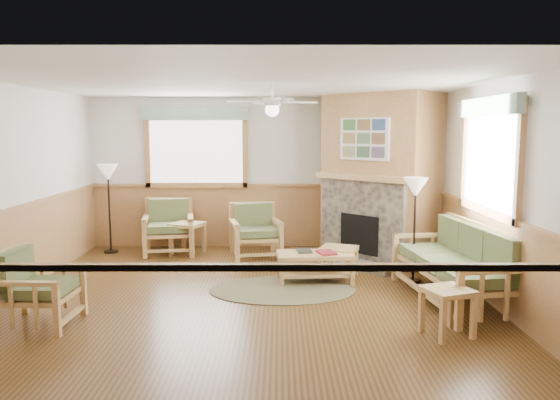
{
  "coord_description": "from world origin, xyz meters",
  "views": [
    {
      "loc": [
        0.39,
        -6.84,
        2.12
      ],
      "look_at": [
        0.4,
        0.7,
        1.15
      ],
      "focal_mm": 35.0,
      "sensor_mm": 36.0,
      "label": 1
    }
  ],
  "objects_px": {
    "floor_lamp_left": "(109,208)",
    "floor_lamp_right": "(414,230)",
    "end_table_sofa": "(447,312)",
    "armchair_left": "(39,287)",
    "sofa": "(453,263)",
    "footstool": "(338,262)",
    "end_table_chairs": "(188,239)",
    "armchair_back_right": "(256,231)",
    "armchair_back_left": "(168,227)",
    "coffee_table": "(315,267)"
  },
  "relations": [
    {
      "from": "armchair_back_left",
      "to": "coffee_table",
      "type": "distance_m",
      "value": 3.04
    },
    {
      "from": "armchair_left",
      "to": "armchair_back_left",
      "type": "bearing_deg",
      "value": -8.84
    },
    {
      "from": "armchair_back_right",
      "to": "floor_lamp_right",
      "type": "relative_size",
      "value": 0.6
    },
    {
      "from": "end_table_chairs",
      "to": "floor_lamp_right",
      "type": "bearing_deg",
      "value": -26.09
    },
    {
      "from": "armchair_back_left",
      "to": "end_table_chairs",
      "type": "relative_size",
      "value": 1.68
    },
    {
      "from": "armchair_back_left",
      "to": "armchair_left",
      "type": "bearing_deg",
      "value": -110.7
    },
    {
      "from": "armchair_back_right",
      "to": "armchair_left",
      "type": "distance_m",
      "value": 3.91
    },
    {
      "from": "armchair_back_left",
      "to": "end_table_chairs",
      "type": "distance_m",
      "value": 0.41
    },
    {
      "from": "armchair_back_right",
      "to": "coffee_table",
      "type": "distance_m",
      "value": 1.8
    },
    {
      "from": "armchair_left",
      "to": "coffee_table",
      "type": "relative_size",
      "value": 0.8
    },
    {
      "from": "armchair_back_right",
      "to": "floor_lamp_right",
      "type": "xyz_separation_m",
      "value": [
        2.28,
        -1.51,
        0.3
      ]
    },
    {
      "from": "end_table_sofa",
      "to": "footstool",
      "type": "xyz_separation_m",
      "value": [
        -0.88,
        2.29,
        -0.03
      ]
    },
    {
      "from": "sofa",
      "to": "end_table_chairs",
      "type": "bearing_deg",
      "value": -131.86
    },
    {
      "from": "armchair_back_left",
      "to": "floor_lamp_left",
      "type": "bearing_deg",
      "value": 167.85
    },
    {
      "from": "armchair_left",
      "to": "coffee_table",
      "type": "xyz_separation_m",
      "value": [
        3.11,
        1.69,
        -0.21
      ]
    },
    {
      "from": "sofa",
      "to": "footstool",
      "type": "height_order",
      "value": "sofa"
    },
    {
      "from": "footstool",
      "to": "armchair_left",
      "type": "bearing_deg",
      "value": -150.31
    },
    {
      "from": "sofa",
      "to": "coffee_table",
      "type": "xyz_separation_m",
      "value": [
        -1.66,
        0.83,
        -0.27
      ]
    },
    {
      "from": "sofa",
      "to": "end_table_sofa",
      "type": "relative_size",
      "value": 4.13
    },
    {
      "from": "floor_lamp_left",
      "to": "floor_lamp_right",
      "type": "relative_size",
      "value": 1.05
    },
    {
      "from": "armchair_left",
      "to": "end_table_chairs",
      "type": "xyz_separation_m",
      "value": [
        1.04,
        3.41,
        -0.15
      ]
    },
    {
      "from": "sofa",
      "to": "floor_lamp_left",
      "type": "distance_m",
      "value": 5.78
    },
    {
      "from": "floor_lamp_left",
      "to": "floor_lamp_right",
      "type": "distance_m",
      "value": 5.17
    },
    {
      "from": "end_table_sofa",
      "to": "armchair_left",
      "type": "bearing_deg",
      "value": 175.91
    },
    {
      "from": "coffee_table",
      "to": "end_table_chairs",
      "type": "relative_size",
      "value": 1.91
    },
    {
      "from": "sofa",
      "to": "armchair_left",
      "type": "height_order",
      "value": "sofa"
    },
    {
      "from": "end_table_chairs",
      "to": "footstool",
      "type": "bearing_deg",
      "value": -30.58
    },
    {
      "from": "end_table_sofa",
      "to": "end_table_chairs",
      "type": "bearing_deg",
      "value": 131.66
    },
    {
      "from": "end_table_chairs",
      "to": "end_table_sofa",
      "type": "height_order",
      "value": "end_table_chairs"
    },
    {
      "from": "sofa",
      "to": "armchair_back_right",
      "type": "bearing_deg",
      "value": -140.32
    },
    {
      "from": "armchair_back_left",
      "to": "coffee_table",
      "type": "bearing_deg",
      "value": -46.69
    },
    {
      "from": "sofa",
      "to": "footstool",
      "type": "xyz_separation_m",
      "value": [
        -1.31,
        1.12,
        -0.26
      ]
    },
    {
      "from": "armchair_back_right",
      "to": "floor_lamp_left",
      "type": "relative_size",
      "value": 0.57
    },
    {
      "from": "armchair_back_left",
      "to": "footstool",
      "type": "relative_size",
      "value": 1.85
    },
    {
      "from": "coffee_table",
      "to": "floor_lamp_right",
      "type": "bearing_deg",
      "value": -2.82
    },
    {
      "from": "armchair_left",
      "to": "footstool",
      "type": "distance_m",
      "value": 4.0
    },
    {
      "from": "coffee_table",
      "to": "end_table_sofa",
      "type": "distance_m",
      "value": 2.35
    },
    {
      "from": "end_table_chairs",
      "to": "armchair_left",
      "type": "bearing_deg",
      "value": -106.97
    },
    {
      "from": "armchair_back_left",
      "to": "floor_lamp_right",
      "type": "distance_m",
      "value": 4.21
    },
    {
      "from": "armchair_back_left",
      "to": "floor_lamp_right",
      "type": "xyz_separation_m",
      "value": [
        3.8,
        -1.8,
        0.28
      ]
    },
    {
      "from": "floor_lamp_left",
      "to": "end_table_sofa",
      "type": "bearing_deg",
      "value": -39.66
    },
    {
      "from": "armchair_back_left",
      "to": "floor_lamp_right",
      "type": "bearing_deg",
      "value": -34.91
    },
    {
      "from": "armchair_back_right",
      "to": "coffee_table",
      "type": "bearing_deg",
      "value": -71.97
    },
    {
      "from": "sofa",
      "to": "end_table_chairs",
      "type": "height_order",
      "value": "sofa"
    },
    {
      "from": "armchair_left",
      "to": "footstool",
      "type": "relative_size",
      "value": 1.69
    },
    {
      "from": "armchair_back_right",
      "to": "end_table_chairs",
      "type": "relative_size",
      "value": 1.61
    },
    {
      "from": "coffee_table",
      "to": "end_table_sofa",
      "type": "xyz_separation_m",
      "value": [
        1.24,
        -2.0,
        0.04
      ]
    },
    {
      "from": "end_table_chairs",
      "to": "floor_lamp_right",
      "type": "height_order",
      "value": "floor_lamp_right"
    },
    {
      "from": "end_table_sofa",
      "to": "footstool",
      "type": "bearing_deg",
      "value": 111.14
    },
    {
      "from": "sofa",
      "to": "armchair_left",
      "type": "distance_m",
      "value": 4.85
    }
  ]
}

